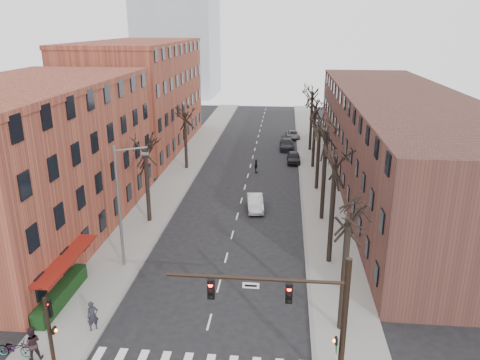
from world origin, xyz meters
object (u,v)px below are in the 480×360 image
(parked_car_mid, at_px, (287,144))
(parked_car_near, at_px, (294,157))
(pedestrian_a, at_px, (93,316))
(silver_sedan, at_px, (255,203))
(bicycle, at_px, (14,348))

(parked_car_mid, bearing_deg, parked_car_near, -83.21)
(parked_car_mid, bearing_deg, pedestrian_a, -105.40)
(silver_sedan, xyz_separation_m, parked_car_near, (3.78, 16.13, 0.01))
(silver_sedan, distance_m, parked_car_mid, 22.91)
(parked_car_near, xyz_separation_m, parked_car_mid, (-0.90, 6.59, 0.00))
(parked_car_near, relative_size, bicycle, 2.06)
(parked_car_near, bearing_deg, pedestrian_a, -109.49)
(parked_car_mid, distance_m, bicycle, 46.81)
(parked_car_mid, height_order, bicycle, parked_car_mid)
(silver_sedan, height_order, parked_car_mid, parked_car_mid)
(parked_car_near, bearing_deg, silver_sedan, -104.43)
(silver_sedan, relative_size, pedestrian_a, 2.32)
(silver_sedan, height_order, pedestrian_a, pedestrian_a)
(pedestrian_a, distance_m, bicycle, 4.15)
(silver_sedan, bearing_deg, parked_car_mid, 75.59)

